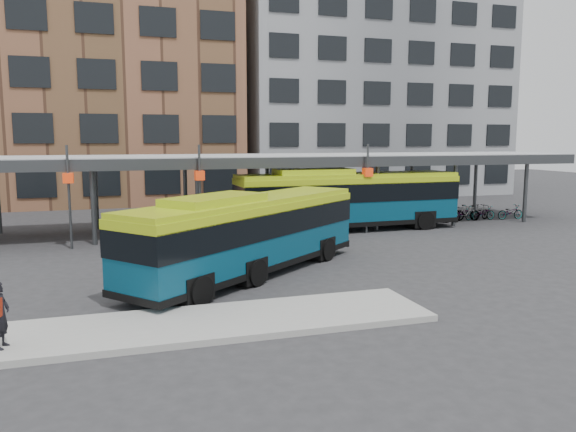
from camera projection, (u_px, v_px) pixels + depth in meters
The scene contains 9 objects.
ground at pixel (329, 286), 19.55m from camera, with size 120.00×120.00×0.00m, color #28282B.
boarding_island at pixel (180, 326), 15.08m from camera, with size 14.00×3.00×0.18m, color gray.
canopy at pixel (244, 160), 31.17m from camera, with size 40.00×6.53×4.80m.
building_brick at pixel (70, 65), 45.34m from camera, with size 26.00×14.00×22.00m, color brown.
building_grey at pixel (363, 86), 53.17m from camera, with size 24.00×14.00×20.00m, color slate.
bus_front at pixel (249, 232), 20.82m from camera, with size 10.44×9.11×3.16m.
bus_rear at pixel (347, 198), 31.18m from camera, with size 12.65×3.12×3.47m.
pedestrian at pixel (0, 314), 13.15m from camera, with size 0.51×0.67×1.61m.
bike_rack at pixel (464, 213), 34.88m from camera, with size 7.60×1.46×1.02m.
Camera 1 is at (-7.05, -17.74, 5.09)m, focal length 35.00 mm.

